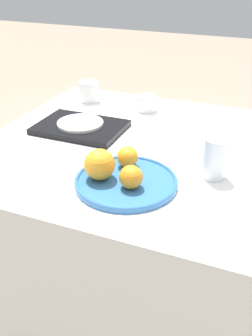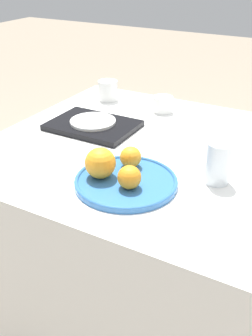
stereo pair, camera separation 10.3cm
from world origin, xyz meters
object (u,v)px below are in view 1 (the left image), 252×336
object	(u,v)px
fruit_platter	(126,181)
water_glass	(215,158)
orange_2	(128,157)
cup_0	(146,103)
side_plate	(80,123)
cup_2	(89,92)
serving_tray	(81,127)
orange_0	(131,177)
orange_1	(99,164)

from	to	relation	value
fruit_platter	water_glass	distance (m)	0.25
orange_2	cup_0	xyz separation A→B (m)	(-0.11, 0.47, -0.01)
water_glass	side_plate	bearing A→B (deg)	163.44
cup_0	cup_2	xyz separation A→B (m)	(-0.25, 0.01, 0.01)
serving_tray	side_plate	distance (m)	0.02
orange_2	orange_0	bearing A→B (deg)	-63.26
orange_2	water_glass	distance (m)	0.24
orange_1	water_glass	size ratio (longest dim) A/B	0.73
fruit_platter	orange_0	size ratio (longest dim) A/B	4.49
orange_2	side_plate	world-z (taller)	orange_2
orange_0	fruit_platter	bearing A→B (deg)	132.14
orange_0	serving_tray	size ratio (longest dim) A/B	0.21
orange_1	serving_tray	bearing A→B (deg)	126.46
orange_0	water_glass	bearing A→B (deg)	41.12
orange_0	cup_2	size ratio (longest dim) A/B	0.76
orange_2	water_glass	bearing A→B (deg)	14.02
cup_2	water_glass	bearing A→B (deg)	-35.40
serving_tray	orange_2	bearing A→B (deg)	-38.11
cup_2	orange_0	bearing A→B (deg)	-54.39
cup_2	side_plate	bearing A→B (deg)	-68.94
orange_1	cup_2	distance (m)	0.66
serving_tray	orange_1	bearing A→B (deg)	-53.54
side_plate	cup_0	bearing A→B (deg)	60.96
orange_2	side_plate	size ratio (longest dim) A/B	0.38
water_glass	side_plate	xyz separation A→B (m)	(-0.49, 0.15, -0.03)
water_glass	cup_2	world-z (taller)	water_glass
fruit_platter	serving_tray	size ratio (longest dim) A/B	0.93
fruit_platter	cup_0	xyz separation A→B (m)	(-0.14, 0.54, 0.02)
orange_2	cup_2	size ratio (longest dim) A/B	0.75
fruit_platter	cup_2	bearing A→B (deg)	125.25
orange_0	cup_0	xyz separation A→B (m)	(-0.16, 0.57, -0.01)
orange_2	water_glass	size ratio (longest dim) A/B	0.53
fruit_platter	orange_2	distance (m)	0.08
side_plate	cup_2	distance (m)	0.30
fruit_platter	water_glass	size ratio (longest dim) A/B	2.40
fruit_platter	serving_tray	xyz separation A→B (m)	(-0.29, 0.28, 0.00)
serving_tray	cup_0	xyz separation A→B (m)	(0.15, 0.27, 0.02)
orange_1	side_plate	size ratio (longest dim) A/B	0.52
side_plate	cup_2	bearing A→B (deg)	111.06
orange_0	orange_1	xyz separation A→B (m)	(-0.09, 0.01, 0.01)
orange_2	serving_tray	bearing A→B (deg)	141.89
orange_0	orange_2	xyz separation A→B (m)	(-0.05, 0.10, -0.00)
orange_1	orange_2	bearing A→B (deg)	63.62
orange_0	side_plate	distance (m)	0.43
orange_1	cup_2	size ratio (longest dim) A/B	1.03
side_plate	water_glass	bearing A→B (deg)	-16.56
orange_0	cup_0	bearing A→B (deg)	105.98
orange_1	cup_2	world-z (taller)	orange_1
water_glass	side_plate	size ratio (longest dim) A/B	0.72
side_plate	serving_tray	bearing A→B (deg)	-90.00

